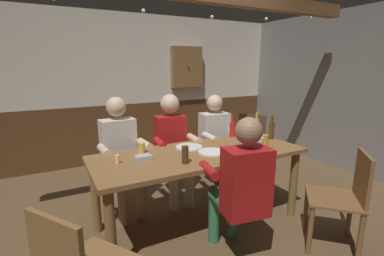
# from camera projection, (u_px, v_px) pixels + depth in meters

# --- Properties ---
(ground_plane) EXTENTS (6.47, 6.47, 0.00)m
(ground_plane) POSITION_uv_depth(u_px,v_px,m) (206.00, 228.00, 2.79)
(ground_plane) COLOR brown
(back_wall_upper) EXTENTS (5.39, 0.12, 1.43)m
(back_wall_upper) POSITION_uv_depth(u_px,v_px,m) (129.00, 59.00, 4.55)
(back_wall_upper) COLOR silver
(back_wall_wainscot) EXTENTS (5.39, 0.12, 0.95)m
(back_wall_wainscot) POSITION_uv_depth(u_px,v_px,m) (132.00, 131.00, 4.82)
(back_wall_wainscot) COLOR brown
(back_wall_wainscot) RESTS_ON ground_plane
(side_wall_concrete) EXTENTS (0.12, 4.83, 2.38)m
(side_wall_concrete) POSITION_uv_depth(u_px,v_px,m) (382.00, 95.00, 3.79)
(side_wall_concrete) COLOR gray
(side_wall_concrete) RESTS_ON ground_plane
(dining_table) EXTENTS (2.06, 0.83, 0.76)m
(dining_table) POSITION_uv_depth(u_px,v_px,m) (200.00, 162.00, 2.75)
(dining_table) COLOR brown
(dining_table) RESTS_ON ground_plane
(person_0) EXTENTS (0.52, 0.55, 1.26)m
(person_0) POSITION_uv_depth(u_px,v_px,m) (121.00, 151.00, 3.01)
(person_0) COLOR silver
(person_0) RESTS_ON ground_plane
(person_1) EXTENTS (0.51, 0.55, 1.26)m
(person_1) POSITION_uv_depth(u_px,v_px,m) (173.00, 143.00, 3.29)
(person_1) COLOR #AD1919
(person_1) RESTS_ON ground_plane
(person_2) EXTENTS (0.51, 0.53, 1.22)m
(person_2) POSITION_uv_depth(u_px,v_px,m) (217.00, 138.00, 3.58)
(person_2) COLOR silver
(person_2) RESTS_ON ground_plane
(person_3) EXTENTS (0.52, 0.57, 1.23)m
(person_3) POSITION_uv_depth(u_px,v_px,m) (241.00, 185.00, 2.21)
(person_3) COLOR #AD1919
(person_3) RESTS_ON ground_plane
(chair_empty_near_right) EXTENTS (0.61, 0.61, 0.88)m
(chair_empty_near_right) POSITION_uv_depth(u_px,v_px,m) (249.00, 143.00, 4.07)
(chair_empty_near_right) COLOR brown
(chair_empty_near_right) RESTS_ON ground_plane
(chair_empty_near_left) EXTENTS (0.62, 0.62, 0.88)m
(chair_empty_near_left) POSITION_uv_depth(u_px,v_px,m) (344.00, 197.00, 2.43)
(chair_empty_near_left) COLOR brown
(chair_empty_near_left) RESTS_ON ground_plane
(table_candle) EXTENTS (0.04, 0.04, 0.08)m
(table_candle) POSITION_uv_depth(u_px,v_px,m) (117.00, 159.00, 2.40)
(table_candle) COLOR #F9E08C
(table_candle) RESTS_ON dining_table
(condiment_caddy) EXTENTS (0.14, 0.10, 0.05)m
(condiment_caddy) POSITION_uv_depth(u_px,v_px,m) (143.00, 158.00, 2.49)
(condiment_caddy) COLOR #B2B7BC
(condiment_caddy) RESTS_ON dining_table
(plate_0) EXTENTS (0.27, 0.27, 0.01)m
(plate_0) POSITION_uv_depth(u_px,v_px,m) (212.00, 152.00, 2.71)
(plate_0) COLOR white
(plate_0) RESTS_ON dining_table
(plate_1) EXTENTS (0.28, 0.28, 0.01)m
(plate_1) POSITION_uv_depth(u_px,v_px,m) (189.00, 147.00, 2.87)
(plate_1) COLOR white
(plate_1) RESTS_ON dining_table
(bottle_0) EXTENTS (0.06, 0.06, 0.29)m
(bottle_0) POSITION_uv_depth(u_px,v_px,m) (256.00, 127.00, 3.31)
(bottle_0) COLOR gold
(bottle_0) RESTS_ON dining_table
(bottle_1) EXTENTS (0.06, 0.06, 0.27)m
(bottle_1) POSITION_uv_depth(u_px,v_px,m) (272.00, 130.00, 3.19)
(bottle_1) COLOR #593314
(bottle_1) RESTS_ON dining_table
(bottle_2) EXTENTS (0.06, 0.06, 0.25)m
(bottle_2) POSITION_uv_depth(u_px,v_px,m) (232.00, 129.00, 3.30)
(bottle_2) COLOR red
(bottle_2) RESTS_ON dining_table
(pint_glass_0) EXTENTS (0.08, 0.08, 0.15)m
(pint_glass_0) POSITION_uv_depth(u_px,v_px,m) (259.00, 145.00, 2.70)
(pint_glass_0) COLOR white
(pint_glass_0) RESTS_ON dining_table
(pint_glass_1) EXTENTS (0.07, 0.07, 0.15)m
(pint_glass_1) POSITION_uv_depth(u_px,v_px,m) (246.00, 129.00, 3.39)
(pint_glass_1) COLOR #E5C64C
(pint_glass_1) RESTS_ON dining_table
(pint_glass_2) EXTENTS (0.06, 0.06, 0.10)m
(pint_glass_2) POSITION_uv_depth(u_px,v_px,m) (142.00, 148.00, 2.69)
(pint_glass_2) COLOR #E5C64C
(pint_glass_2) RESTS_ON dining_table
(pint_glass_3) EXTENTS (0.07, 0.07, 0.13)m
(pint_glass_3) POSITION_uv_depth(u_px,v_px,m) (265.00, 141.00, 2.89)
(pint_glass_3) COLOR gold
(pint_glass_3) RESTS_ON dining_table
(pint_glass_4) EXTENTS (0.06, 0.06, 0.15)m
(pint_glass_4) POSITION_uv_depth(u_px,v_px,m) (185.00, 155.00, 2.41)
(pint_glass_4) COLOR #4C2D19
(pint_glass_4) RESTS_ON dining_table
(wall_dart_cabinet) EXTENTS (0.56, 0.15, 0.70)m
(wall_dart_cabinet) POSITION_uv_depth(u_px,v_px,m) (187.00, 67.00, 4.92)
(wall_dart_cabinet) COLOR brown
(string_lights) EXTENTS (3.81, 0.04, 0.14)m
(string_lights) POSITION_uv_depth(u_px,v_px,m) (180.00, 9.00, 2.79)
(string_lights) COLOR #F9EAB2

